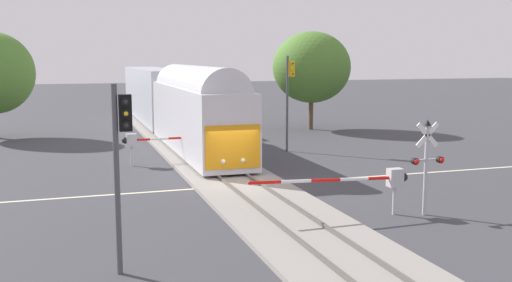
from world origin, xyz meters
TOP-DOWN VIEW (x-y plane):
  - ground_plane at (0.00, 0.00)m, footprint 220.00×220.00m
  - road_centre_stripe at (0.00, 0.00)m, footprint 44.00×0.20m
  - railway_track at (0.00, 0.00)m, footprint 4.40×80.00m
  - commuter_train at (0.00, 18.40)m, footprint 3.04×37.42m
  - crossing_gate_near at (3.48, -6.68)m, footprint 6.42×0.40m
  - crossing_signal_mast at (5.34, -7.11)m, footprint 1.36×0.44m
  - crossing_gate_far at (-3.64, 6.68)m, footprint 5.71×0.40m
  - traffic_signal_far_side at (5.85, 8.74)m, footprint 0.53×0.38m
  - traffic_signal_near_left at (-6.21, -9.83)m, footprint 0.53×0.38m
  - oak_far_right at (11.64, 18.72)m, footprint 6.38×6.38m

SIDE VIEW (x-z plane):
  - ground_plane at x=0.00m, z-range 0.00..0.00m
  - road_centre_stripe at x=0.00m, z-range 0.00..0.01m
  - railway_track at x=0.00m, z-range -0.06..0.26m
  - crossing_gate_far at x=-3.64m, z-range 0.49..2.29m
  - crossing_gate_near at x=3.48m, z-range 0.51..2.31m
  - crossing_signal_mast at x=5.34m, z-range 0.41..4.09m
  - commuter_train at x=0.00m, z-range 0.21..5.37m
  - traffic_signal_near_left at x=-6.21m, z-range 0.91..6.23m
  - traffic_signal_far_side at x=5.85m, z-range 1.02..7.08m
  - oak_far_right at x=11.64m, z-range 1.11..9.16m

